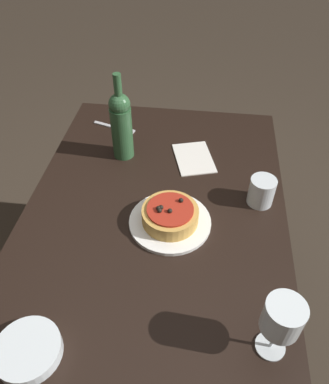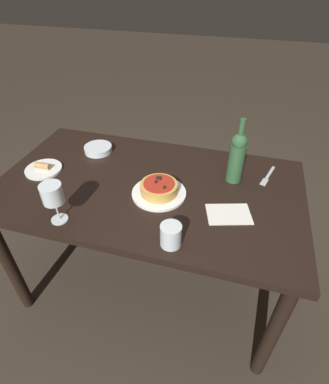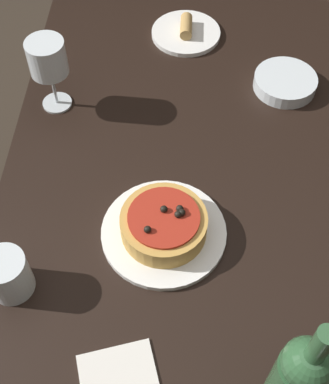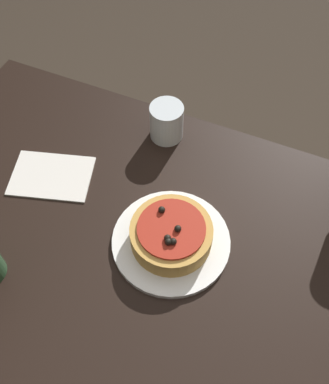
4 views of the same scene
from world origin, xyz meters
The scene contains 9 objects.
ground_plane centered at (0.00, 0.00, 0.00)m, with size 14.00×14.00×0.00m, color #382D23.
dining_table centered at (0.00, 0.00, 0.65)m, with size 1.41×0.80×0.75m.
dinner_plate centered at (0.07, -0.05, 0.75)m, with size 0.24×0.24×0.01m.
pizza centered at (0.07, -0.05, 0.79)m, with size 0.16×0.16×0.06m.
wine_glass centered at (-0.27, -0.32, 0.88)m, with size 0.08×0.08×0.18m.
wine_bottle centered at (0.38, 0.15, 0.88)m, with size 0.07×0.07×0.31m.
water_cup centered at (0.19, -0.32, 0.79)m, with size 0.08×0.08×0.09m.
side_bowl centered at (-0.35, 0.21, 0.76)m, with size 0.15×0.15×0.03m.
side_plate centered at (-0.53, -0.03, 0.76)m, with size 0.18×0.18×0.04m.
Camera 3 is at (0.60, -0.02, 1.64)m, focal length 50.00 mm.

